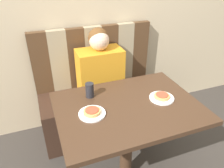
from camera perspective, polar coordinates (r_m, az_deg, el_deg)
The scene contains 10 objects.
wall_back at distance 2.22m, azimuth -6.12°, elevation 20.08°, with size 7.00×0.05×2.60m.
booth_seat at distance 2.38m, azimuth -2.82°, elevation -7.10°, with size 1.23×0.50×0.48m.
booth_backrest at distance 2.29m, azimuth -4.86°, elevation 7.18°, with size 1.23×0.06×0.62m.
dining_table at distance 1.63m, azimuth 4.13°, elevation -8.45°, with size 1.02×0.75×0.76m.
person at distance 2.10m, azimuth -3.21°, elevation 4.78°, with size 0.43×0.24×0.66m.
plate_left at distance 1.49m, azimuth -5.22°, elevation -7.72°, with size 0.18×0.18×0.01m.
plate_right at distance 1.68m, azimuth 12.83°, elevation -3.59°, with size 0.18×0.18×0.01m.
pizza_left at distance 1.48m, azimuth -5.25°, elevation -7.15°, with size 0.11×0.11×0.03m.
pizza_right at distance 1.67m, azimuth 12.90°, elevation -3.06°, with size 0.11×0.11×0.03m.
drinking_cup at distance 1.65m, azimuth -5.85°, elevation -1.61°, with size 0.06×0.06×0.11m.
Camera 1 is at (-0.56, -1.15, 1.68)m, focal length 35.00 mm.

